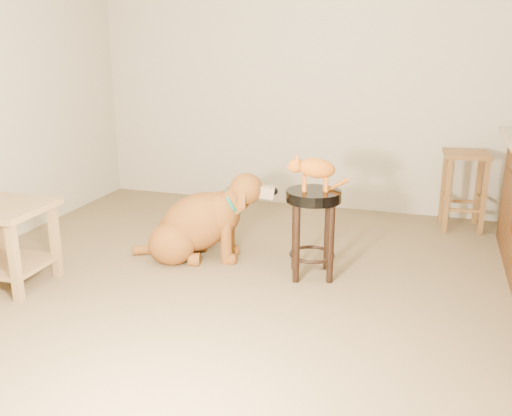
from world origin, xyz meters
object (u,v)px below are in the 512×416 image
(golden_retriever, at_px, (199,224))
(padded_stool, at_px, (313,216))
(side_table, at_px, (7,233))
(tabby_kitten, at_px, (313,169))
(wood_stool, at_px, (463,189))

(golden_retriever, bearing_deg, padded_stool, -17.69)
(padded_stool, distance_m, side_table, 2.07)
(padded_stool, height_order, tabby_kitten, tabby_kitten)
(wood_stool, xyz_separation_m, golden_retriever, (-1.93, -1.36, -0.09))
(wood_stool, distance_m, side_table, 3.69)
(padded_stool, relative_size, side_table, 1.10)
(wood_stool, distance_m, golden_retriever, 2.36)
(wood_stool, height_order, tabby_kitten, tabby_kitten)
(wood_stool, relative_size, side_table, 1.20)
(padded_stool, height_order, golden_retriever, golden_retriever)
(tabby_kitten, bearing_deg, wood_stool, 37.99)
(golden_retriever, xyz_separation_m, tabby_kitten, (0.89, -0.08, 0.51))
(side_table, height_order, golden_retriever, golden_retriever)
(golden_retriever, height_order, tabby_kitten, tabby_kitten)
(wood_stool, bearing_deg, padded_stool, -125.66)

